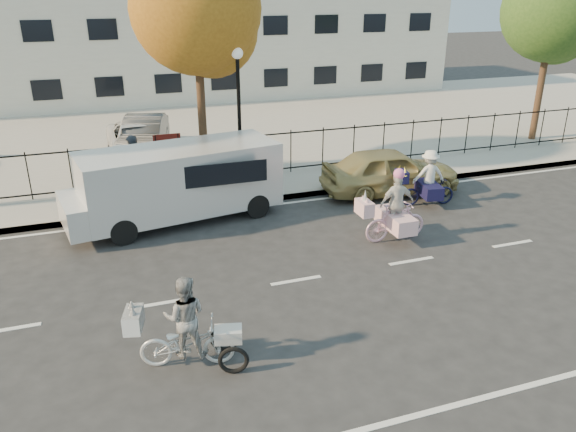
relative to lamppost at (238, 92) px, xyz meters
name	(u,v)px	position (x,y,z in m)	size (l,w,h in m)	color
ground	(296,281)	(-0.50, -6.80, -3.11)	(120.00, 120.00, 0.00)	#333334
road_markings	(296,280)	(-0.50, -6.80, -3.11)	(60.00, 9.52, 0.01)	silver
curb	(240,202)	(-0.50, -1.75, -3.04)	(60.00, 0.10, 0.15)	#A8A399
sidewalk	(232,191)	(-0.50, -0.70, -3.04)	(60.00, 2.20, 0.15)	#A8A399
parking_lot	(186,129)	(-0.50, 8.20, -3.04)	(60.00, 15.60, 0.15)	#A8A399
iron_fence	(223,158)	(-0.50, 0.40, -2.21)	(58.00, 0.06, 1.50)	black
building	(154,43)	(-0.50, 18.20, -0.11)	(34.00, 10.00, 6.00)	silver
lamppost	(238,92)	(0.00, 0.00, 0.00)	(0.36, 0.36, 4.33)	black
street_sign	(168,151)	(-2.35, 0.00, -1.70)	(0.85, 0.06, 1.80)	black
zebra_trike	(186,332)	(-3.33, -9.03, -2.44)	(2.03, 1.13, 1.73)	white
unicorn_bike	(395,214)	(2.68, -5.55, -2.38)	(1.93, 1.34, 1.97)	#FFC2DD
bull_bike	(428,183)	(4.88, -3.60, -2.42)	(1.90, 1.32, 1.72)	black
white_van	(177,181)	(-2.43, -2.30, -1.94)	(6.23, 2.89, 2.11)	silver
gold_sedan	(390,171)	(4.31, -2.30, -2.37)	(1.76, 4.38, 1.49)	tan
pedestrian	(134,164)	(-3.43, 0.00, -2.03)	(0.68, 0.45, 1.87)	black
lot_car_b	(137,140)	(-2.99, 4.19, -2.34)	(2.06, 4.46, 1.24)	white
lot_car_c	(144,135)	(-2.68, 4.64, -2.27)	(1.47, 4.23, 1.39)	#4B4E52
tree_mid	(200,15)	(-0.81, 1.46, 2.24)	(4.17, 4.17, 7.65)	#442D1D
tree_east	(554,16)	(13.32, 1.43, 2.00)	(3.99, 3.99, 7.31)	#442D1D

